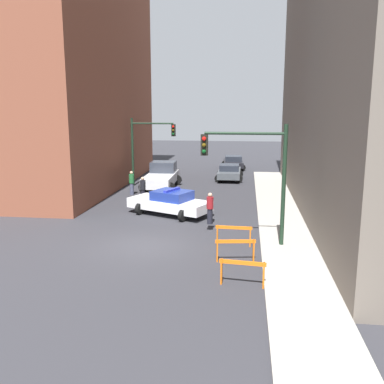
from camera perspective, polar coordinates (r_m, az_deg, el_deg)
The scene contains 15 objects.
ground_plane at distance 19.09m, azimuth -6.14°, elevation -7.15°, with size 120.00×120.00×0.00m, color #2D2D33.
sidewalk_right at distance 18.68m, azimuth 12.87°, elevation -7.60°, with size 2.40×44.00×0.12m.
building_corner_left at distance 35.77m, azimuth -20.78°, elevation 16.82°, with size 14.00×20.00×19.83m.
traffic_light_near at distance 18.37m, azimuth 8.59°, elevation 3.39°, with size 3.64×0.35×5.20m.
traffic_light_far at distance 32.92m, azimuth -6.11°, elevation 6.64°, with size 3.44×0.35×5.20m.
police_car at distance 24.17m, azimuth -2.94°, elevation -1.38°, with size 5.04×3.63×1.52m.
white_truck at distance 32.26m, azimuth -4.07°, elevation 2.13°, with size 2.71×5.44×1.90m.
parked_car_near at distance 35.99m, azimuth 5.00°, elevation 2.69°, with size 2.29×4.31×1.31m.
parked_car_mid at distance 42.50m, azimuth 5.52°, elevation 3.99°, with size 2.49×4.42×1.31m.
pedestrian_crossing at distance 27.44m, azimuth -6.57°, elevation 0.37°, with size 0.46×0.46×1.66m.
pedestrian_corner at distance 30.00m, azimuth -8.05°, elevation 1.27°, with size 0.51×0.51×1.66m.
pedestrian_sidewalk at distance 22.26m, azimuth 2.41°, elevation -2.12°, with size 0.51×0.51×1.66m.
barrier_front at distance 14.83m, azimuth 6.74°, elevation -10.13°, with size 1.60×0.33×0.90m.
barrier_mid at distance 17.03m, azimuth 5.81°, elevation -7.25°, with size 1.59×0.38×0.90m.
barrier_back at distance 18.89m, azimuth 5.59°, elevation -5.37°, with size 1.60×0.21×0.90m.
Camera 1 is at (4.30, -17.60, 6.00)m, focal length 40.00 mm.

